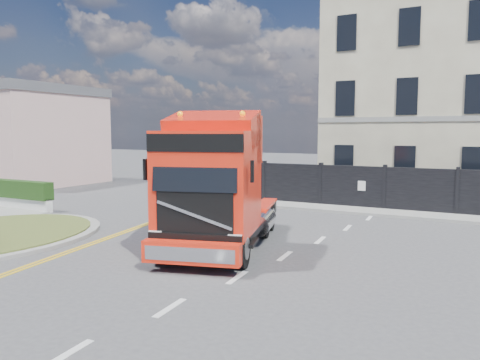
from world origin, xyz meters
The scene contains 6 objects.
ground centered at (0.00, 0.00, 0.00)m, with size 120.00×120.00×0.00m, color #424244.
seaside_bldg_pink centered at (-20.00, 9.00, 3.00)m, with size 8.00×8.00×6.00m, color #C7A19B.
hoarding_fence centered at (6.55, 9.00, 1.00)m, with size 18.80×0.25×2.00m.
georgian_building centered at (6.00, 16.50, 5.77)m, with size 12.30×10.30×12.80m.
pavement_far centered at (6.00, 8.10, 0.06)m, with size 20.00×1.60×0.12m, color gray.
truck centered at (0.92, -0.92, 1.82)m, with size 4.22×7.21×4.07m.
Camera 1 is at (7.91, -12.72, 3.59)m, focal length 35.00 mm.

